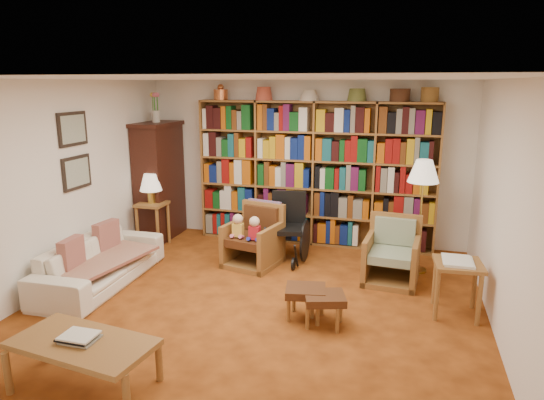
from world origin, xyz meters
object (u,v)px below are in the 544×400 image
(floor_lamp, at_px, (423,176))
(side_table_papers, at_px, (458,271))
(sofa, at_px, (101,262))
(footstool_a, at_px, (325,300))
(wheelchair, at_px, (287,229))
(side_table_lamp, at_px, (152,214))
(armchair_sage, at_px, (392,256))
(coffee_table, at_px, (83,346))
(footstool_b, at_px, (306,293))
(armchair_leather, at_px, (255,239))

(floor_lamp, distance_m, side_table_papers, 1.49)
(sofa, relative_size, floor_lamp, 1.29)
(floor_lamp, xyz_separation_m, footstool_a, (-0.94, -1.82, -1.02))
(wheelchair, bearing_deg, side_table_lamp, 179.43)
(armchair_sage, bearing_deg, coffee_table, -127.80)
(wheelchair, xyz_separation_m, footstool_b, (0.63, -1.70, -0.15))
(sofa, relative_size, side_table_lamp, 2.85)
(sofa, height_order, wheelchair, wheelchair)
(footstool_a, distance_m, footstool_b, 0.24)
(footstool_b, distance_m, coffee_table, 2.25)
(floor_lamp, distance_m, footstool_b, 2.31)
(armchair_sage, relative_size, footstool_a, 1.67)
(side_table_lamp, height_order, wheelchair, wheelchair)
(footstool_a, relative_size, footstool_b, 1.05)
(side_table_papers, xyz_separation_m, coffee_table, (-3.05, -2.20, -0.12))
(side_table_lamp, height_order, armchair_leather, armchair_leather)
(wheelchair, height_order, side_table_papers, wheelchair)
(sofa, relative_size, footstool_a, 3.95)
(side_table_papers, bearing_deg, side_table_lamp, 164.55)
(armchair_sage, xyz_separation_m, wheelchair, (-1.46, 0.36, 0.13))
(side_table_lamp, distance_m, armchair_sage, 3.61)
(sofa, height_order, footstool_a, sofa)
(sofa, xyz_separation_m, side_table_papers, (4.20, 0.31, 0.21))
(side_table_lamp, relative_size, armchair_leather, 0.80)
(wheelchair, distance_m, footstool_a, 2.00)
(side_table_papers, xyz_separation_m, footstool_b, (-1.55, -0.53, -0.21))
(sofa, distance_m, side_table_papers, 4.22)
(armchair_sage, relative_size, coffee_table, 0.66)
(sofa, xyz_separation_m, armchair_leather, (1.63, 1.20, 0.07))
(side_table_lamp, height_order, side_table_papers, side_table_lamp)
(sofa, relative_size, coffee_table, 1.57)
(sofa, xyz_separation_m, coffee_table, (1.15, -1.90, 0.09))
(wheelchair, height_order, coffee_table, wheelchair)
(armchair_sage, xyz_separation_m, footstool_a, (-0.61, -1.44, -0.03))
(side_table_lamp, height_order, footstool_a, side_table_lamp)
(footstool_b, height_order, coffee_table, coffee_table)
(wheelchair, relative_size, coffee_table, 0.78)
(footstool_b, bearing_deg, footstool_a, -24.82)
(wheelchair, xyz_separation_m, floor_lamp, (1.79, 0.02, 0.86))
(armchair_leather, xyz_separation_m, side_table_papers, (2.57, -0.89, 0.15))
(footstool_a, bearing_deg, footstool_b, 155.18)
(armchair_leather, relative_size, footstool_a, 1.73)
(coffee_table, bearing_deg, footstool_b, 48.09)
(armchair_leather, bearing_deg, coffee_table, -98.83)
(armchair_leather, height_order, armchair_sage, armchair_leather)
(armchair_leather, bearing_deg, side_table_lamp, 170.30)
(side_table_lamp, distance_m, floor_lamp, 4.00)
(wheelchair, bearing_deg, side_table_papers, -28.24)
(armchair_leather, relative_size, armchair_sage, 1.04)
(sofa, height_order, armchair_sage, armchair_sage)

